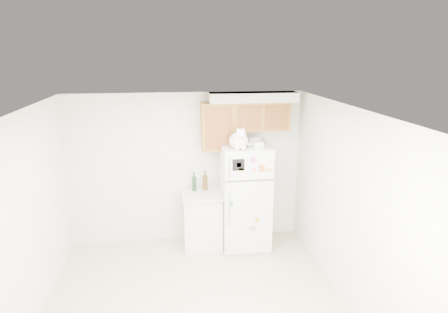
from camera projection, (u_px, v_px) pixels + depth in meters
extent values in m
cube|color=#C6B298|center=(197.00, 309.00, 5.00)|extent=(3.80, 4.00, 0.01)
cube|color=silver|center=(186.00, 168.00, 6.59)|extent=(3.80, 0.04, 2.50)
cube|color=silver|center=(23.00, 226.00, 4.42)|extent=(0.04, 4.00, 2.50)
cube|color=silver|center=(348.00, 208.00, 4.94)|extent=(0.04, 4.00, 2.50)
cube|color=white|center=(192.00, 111.00, 4.36)|extent=(3.80, 4.00, 0.04)
cube|color=#A06522|center=(261.00, 116.00, 6.36)|extent=(0.90, 0.33, 0.45)
cube|color=#A06522|center=(217.00, 126.00, 6.30)|extent=(0.50, 0.33, 0.75)
cube|color=silver|center=(253.00, 97.00, 6.28)|extent=(1.40, 0.37, 0.15)
cube|color=white|center=(245.00, 196.00, 6.46)|extent=(0.76, 0.72, 1.70)
cube|color=white|center=(250.00, 166.00, 5.94)|extent=(0.74, 0.03, 0.44)
cube|color=white|center=(249.00, 218.00, 6.15)|extent=(0.74, 0.03, 1.19)
cube|color=#59595B|center=(250.00, 180.00, 5.99)|extent=(0.74, 0.03, 0.02)
cylinder|color=silver|center=(229.00, 167.00, 5.87)|extent=(0.02, 0.02, 0.32)
cylinder|color=silver|center=(229.00, 210.00, 6.04)|extent=(0.02, 0.02, 0.55)
cube|color=black|center=(238.00, 165.00, 5.89)|extent=(0.18, 0.00, 0.18)
cube|color=white|center=(239.00, 194.00, 6.01)|extent=(0.22, 0.00, 0.28)
cube|color=#B480A4|center=(253.00, 228.00, 6.19)|extent=(0.11, 0.00, 0.07)
cube|color=#DC7F44|center=(255.00, 170.00, 5.94)|extent=(0.05, 0.00, 0.06)
cube|color=gold|center=(269.00, 170.00, 5.98)|extent=(0.07, 0.00, 0.05)
cube|color=gold|center=(257.00, 220.00, 6.16)|extent=(0.06, 0.00, 0.09)
cube|color=#408D5A|center=(231.00, 204.00, 6.03)|extent=(0.05, 0.00, 0.08)
cube|color=white|center=(238.00, 206.00, 6.06)|extent=(0.08, 0.00, 0.10)
cube|color=#CB51B0|center=(253.00, 160.00, 5.90)|extent=(0.08, 0.00, 0.10)
cube|color=orange|center=(262.00, 168.00, 5.95)|extent=(0.09, 0.00, 0.11)
cube|color=silver|center=(261.00, 198.00, 6.08)|extent=(0.08, 0.00, 0.11)
cube|color=#313DAB|center=(239.00, 165.00, 5.89)|extent=(0.07, 0.00, 0.06)
cube|color=white|center=(237.00, 172.00, 5.91)|extent=(0.07, 0.00, 0.06)
cube|color=#D7E350|center=(242.00, 171.00, 5.92)|extent=(0.09, 0.00, 0.07)
cube|color=white|center=(202.00, 221.00, 6.52)|extent=(0.60, 0.60, 0.88)
cube|color=beige|center=(202.00, 195.00, 6.39)|extent=(0.64, 0.64, 0.04)
ellipsoid|color=white|center=(239.00, 141.00, 6.02)|extent=(0.29, 0.39, 0.24)
ellipsoid|color=white|center=(240.00, 139.00, 5.90)|extent=(0.21, 0.17, 0.23)
sphere|color=white|center=(241.00, 134.00, 5.82)|extent=(0.14, 0.14, 0.14)
cone|color=white|center=(238.00, 129.00, 5.80)|extent=(0.05, 0.05, 0.05)
cone|color=white|center=(243.00, 129.00, 5.81)|extent=(0.05, 0.05, 0.05)
cone|color=#D88C8C|center=(238.00, 130.00, 5.79)|extent=(0.03, 0.03, 0.03)
cone|color=#D88C8C|center=(243.00, 129.00, 5.80)|extent=(0.03, 0.03, 0.03)
sphere|color=white|center=(241.00, 136.00, 5.77)|extent=(0.06, 0.06, 0.06)
sphere|color=white|center=(237.00, 148.00, 5.89)|extent=(0.08, 0.08, 0.08)
sphere|color=white|center=(244.00, 148.00, 5.90)|extent=(0.08, 0.08, 0.08)
cylinder|color=white|center=(245.00, 144.00, 6.18)|extent=(0.18, 0.24, 0.08)
cube|color=white|center=(254.00, 140.00, 6.37)|extent=(0.21, 0.18, 0.10)
cube|color=white|center=(258.00, 144.00, 6.09)|extent=(0.17, 0.14, 0.09)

